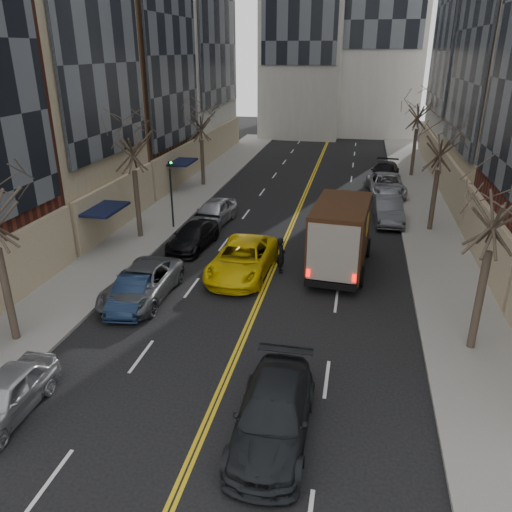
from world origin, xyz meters
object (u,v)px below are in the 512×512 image
Objects in this scene: taxi at (242,259)px; ups_truck at (341,235)px; pedestrian at (281,255)px; observer_sedan at (273,415)px.

ups_truck is at bearing 20.95° from taxi.
ups_truck is 3.70× the size of pedestrian.
observer_sedan is at bearing -70.44° from taxi.
ups_truck reaches higher than observer_sedan.
taxi is 3.18× the size of pedestrian.
taxi is 2.02m from pedestrian.
observer_sedan is 2.84× the size of pedestrian.
observer_sedan is 12.00m from pedestrian.
observer_sedan is at bearing -91.30° from ups_truck.
pedestrian is (1.90, 0.67, 0.11)m from taxi.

